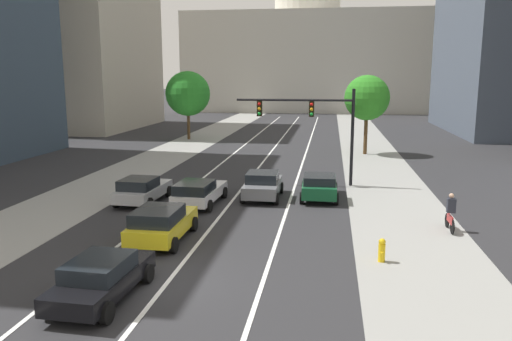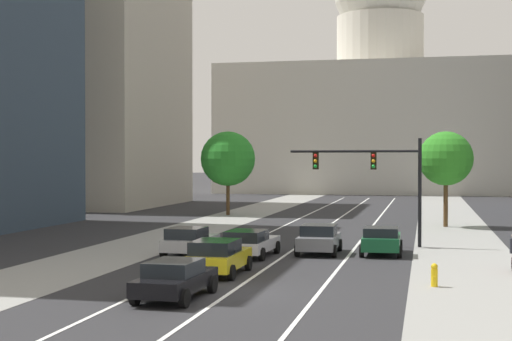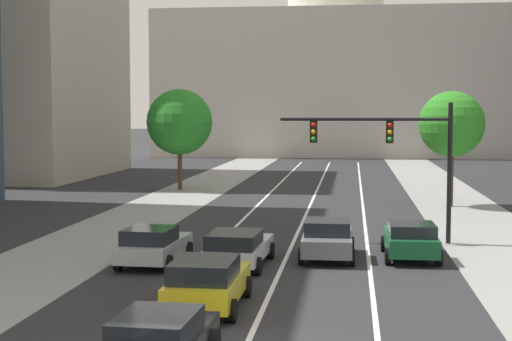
{
  "view_description": "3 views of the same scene",
  "coord_description": "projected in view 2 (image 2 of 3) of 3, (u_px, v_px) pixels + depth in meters",
  "views": [
    {
      "loc": [
        5.28,
        -15.46,
        6.86
      ],
      "look_at": [
        1.78,
        8.31,
        2.33
      ],
      "focal_mm": 35.51,
      "sensor_mm": 36.0,
      "label": 1
    },
    {
      "loc": [
        6.98,
        -27.02,
        4.9
      ],
      "look_at": [
        -2.08,
        13.66,
        4.28
      ],
      "focal_mm": 53.68,
      "sensor_mm": 36.0,
      "label": 2
    },
    {
      "loc": [
        2.5,
        -17.48,
        5.65
      ],
      "look_at": [
        -0.55,
        7.09,
        3.78
      ],
      "focal_mm": 54.4,
      "sensor_mm": 36.0,
      "label": 3
    }
  ],
  "objects": [
    {
      "name": "sidewalk_right",
      "position": [
        450.0,
        221.0,
        60.19
      ],
      "size": [
        5.05,
        130.0,
        0.01
      ],
      "primitive_type": "cube",
      "color": "gray",
      "rests_on": "ground"
    },
    {
      "name": "fire_hydrant",
      "position": [
        434.0,
        275.0,
        29.27
      ],
      "size": [
        0.26,
        0.35,
        0.91
      ],
      "color": "yellow",
      "rests_on": "ground"
    },
    {
      "name": "lane_stripe_center",
      "position": [
        322.0,
        230.0,
        52.36
      ],
      "size": [
        0.16,
        90.0,
        0.01
      ],
      "primitive_type": "cube",
      "color": "white",
      "rests_on": "ground"
    },
    {
      "name": "capitol_building",
      "position": [
        380.0,
        113.0,
        117.33
      ],
      "size": [
        45.46,
        28.93,
        38.73
      ],
      "color": "beige",
      "rests_on": "ground"
    },
    {
      "name": "ground_plane",
      "position": [
        344.0,
        215.0,
        67.0
      ],
      "size": [
        400.0,
        400.0,
        0.0
      ],
      "primitive_type": "plane",
      "color": "#2B2B2D"
    },
    {
      "name": "traffic_signal_mast",
      "position": [
        377.0,
        171.0,
        42.89
      ],
      "size": [
        7.37,
        0.39,
        6.06
      ],
      "color": "black",
      "rests_on": "ground"
    },
    {
      "name": "car_silver",
      "position": [
        190.0,
        241.0,
        38.93
      ],
      "size": [
        2.2,
        4.26,
        1.45
      ],
      "rotation": [
        0.0,
        0.0,
        1.53
      ],
      "color": "#B2B5BA",
      "rests_on": "ground"
    },
    {
      "name": "street_tree_mid_right",
      "position": [
        446.0,
        159.0,
        55.13
      ],
      "size": [
        3.92,
        3.92,
        6.91
      ],
      "color": "#51381E",
      "rests_on": "ground"
    },
    {
      "name": "car_green",
      "position": [
        382.0,
        240.0,
        39.18
      ],
      "size": [
        2.14,
        4.16,
        1.45
      ],
      "rotation": [
        0.0,
        0.0,
        1.59
      ],
      "color": "#14512D",
      "rests_on": "ground"
    },
    {
      "name": "lane_stripe_left",
      "position": [
        276.0,
        230.0,
        53.05
      ],
      "size": [
        0.16,
        90.0,
        0.01
      ],
      "primitive_type": "cube",
      "color": "white",
      "rests_on": "ground"
    },
    {
      "name": "car_white",
      "position": [
        250.0,
        242.0,
        38.22
      ],
      "size": [
        2.27,
        4.59,
        1.4
      ],
      "rotation": [
        0.0,
        0.0,
        1.52
      ],
      "color": "silver",
      "rests_on": "ground"
    },
    {
      "name": "street_tree_near_left",
      "position": [
        228.0,
        159.0,
        66.9
      ],
      "size": [
        4.78,
        4.78,
        7.33
      ],
      "color": "#51381E",
      "rests_on": "ground"
    },
    {
      "name": "car_yellow",
      "position": [
        218.0,
        256.0,
        32.26
      ],
      "size": [
        2.1,
        4.3,
        1.52
      ],
      "rotation": [
        0.0,
        0.0,
        1.56
      ],
      "color": "yellow",
      "rests_on": "ground"
    },
    {
      "name": "sidewalk_left",
      "position": [
        232.0,
        217.0,
        64.04
      ],
      "size": [
        5.05,
        130.0,
        0.01
      ],
      "primitive_type": "cube",
      "color": "gray",
      "rests_on": "ground"
    },
    {
      "name": "lane_stripe_right",
      "position": [
        368.0,
        231.0,
        51.67
      ],
      "size": [
        0.16,
        90.0,
        0.01
      ],
      "primitive_type": "cube",
      "color": "white",
      "rests_on": "ground"
    },
    {
      "name": "car_black",
      "position": [
        175.0,
        278.0,
        26.74
      ],
      "size": [
        2.13,
        4.39,
        1.37
      ],
      "rotation": [
        0.0,
        0.0,
        1.53
      ],
      "color": "black",
      "rests_on": "ground"
    },
    {
      "name": "car_gray",
      "position": [
        319.0,
        239.0,
        39.53
      ],
      "size": [
        2.12,
        4.11,
        1.52
      ],
      "rotation": [
        0.0,
        0.0,
        1.58
      ],
      "color": "slate",
      "rests_on": "ground"
    },
    {
      "name": "office_tower_far_left",
      "position": [
        80.0,
        64.0,
        81.32
      ],
      "size": [
        19.18,
        21.27,
        30.01
      ],
      "color": "#B7AD99",
      "rests_on": "ground"
    }
  ]
}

